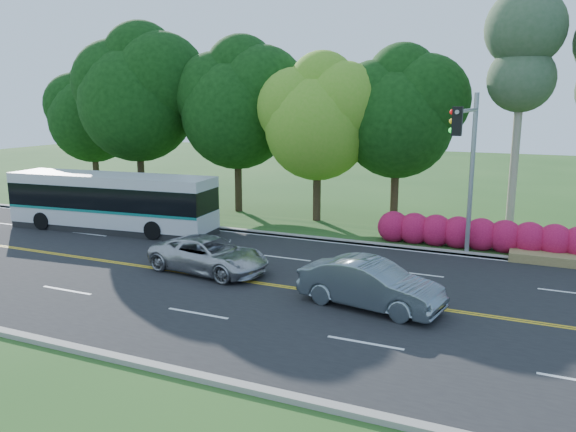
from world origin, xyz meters
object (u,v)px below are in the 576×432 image
at_px(suv, 209,255).
at_px(transit_bus, 111,203).
at_px(sedan, 370,284).
at_px(traffic_signal, 468,152).

bearing_deg(suv, transit_bus, 70.64).
height_order(transit_bus, sedan, transit_bus).
height_order(traffic_signal, transit_bus, traffic_signal).
bearing_deg(suv, sedan, -93.07).
height_order(sedan, suv, sedan).
bearing_deg(transit_bus, traffic_signal, -2.50).
xyz_separation_m(transit_bus, sedan, (15.37, -5.46, -0.67)).
bearing_deg(traffic_signal, suv, -151.45).
height_order(traffic_signal, suv, traffic_signal).
relative_size(transit_bus, suv, 2.30).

